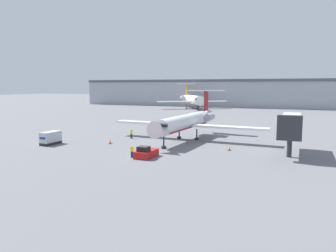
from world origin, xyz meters
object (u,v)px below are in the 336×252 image
Objects in this scene: luggage_cart at (51,138)px; airplane_parked_far_left at (193,100)px; airplane_main at (187,122)px; worker_near_tug at (132,151)px; traffic_cone_right at (229,149)px; jet_bridge at (291,125)px; pushback_tug at (146,153)px; traffic_cone_left at (110,142)px; worker_by_wing at (131,133)px.

airplane_parked_far_left reaches higher than luggage_cart.
airplane_parked_far_left reaches higher than airplane_main.
worker_near_tug is 15.59m from traffic_cone_right.
traffic_cone_right is 0.06× the size of jet_bridge.
traffic_cone_right is (29.79, 6.42, -0.82)m from luggage_cart.
pushback_tug is 21.60m from jet_bridge.
pushback_tug is at bearing 25.37° from worker_near_tug.
traffic_cone_right is at bearing 12.16° from luggage_cart.
traffic_cone_left is at bearing -174.66° from traffic_cone_right.
traffic_cone_right is at bearing 41.39° from worker_near_tug.
worker_by_wing is (-10.32, -2.63, -2.46)m from airplane_main.
pushback_tug is at bearing -34.99° from traffic_cone_left.
traffic_cone_right is 9.80m from jet_bridge.
jet_bridge is (38.66, 7.02, 3.33)m from luggage_cart.
traffic_cone_right is at bearing 5.34° from traffic_cone_left.
airplane_main is 2.72× the size of jet_bridge.
traffic_cone_right is 94.43m from airplane_parked_far_left.
airplane_main reaches higher than worker_by_wing.
airplane_main is 14.58m from traffic_cone_left.
worker_by_wing is at bearing -79.77° from airplane_parked_far_left.
traffic_cone_right is (19.95, -4.53, -0.69)m from worker_by_wing.
airplane_parked_far_left is at bearing 99.09° from traffic_cone_left.
traffic_cone_left is at bearing 136.85° from worker_near_tug.
worker_by_wing is 20.47m from traffic_cone_right.
luggage_cart is (-20.16, -13.57, -2.33)m from airplane_main.
worker_by_wing reaches higher than traffic_cone_right.
jet_bridge is at bearing -19.51° from airplane_main.
airplane_main is 7.64× the size of pushback_tug.
worker_by_wing is 0.17× the size of jet_bridge.
worker_by_wing is (-10.07, 13.97, 0.36)m from pushback_tug.
jet_bridge is (18.49, -6.55, 1.00)m from airplane_main.
pushback_tug is 6.33× the size of traffic_cone_right.
traffic_cone_right is (9.63, -7.16, -3.15)m from airplane_main.
jet_bridge reaches higher than traffic_cone_right.
airplane_main is 16.32× the size of worker_by_wing.
airplane_main is 48.38× the size of traffic_cone_right.
airplane_main reaches higher than pushback_tug.
luggage_cart is (-19.92, 3.02, 0.49)m from pushback_tug.
airplane_parked_far_left is (-34.95, 87.65, 3.82)m from traffic_cone_right.
jet_bridge reaches higher than traffic_cone_left.
traffic_cone_right is (11.68, 10.30, -0.65)m from worker_near_tug.
worker_by_wing is at bearing 125.79° from pushback_tug.
worker_near_tug is at bearing -154.63° from pushback_tug.
pushback_tug is 2.20× the size of worker_near_tug.
luggage_cart is 14.72m from worker_by_wing.
worker_near_tug is 2.88× the size of traffic_cone_right.
traffic_cone_left is at bearing -80.91° from airplane_parked_far_left.
jet_bridge reaches higher than pushback_tug.
jet_bridge is (20.55, 10.90, 3.50)m from worker_near_tug.
airplane_parked_far_left is (-5.15, 94.07, 3.00)m from luggage_cart.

